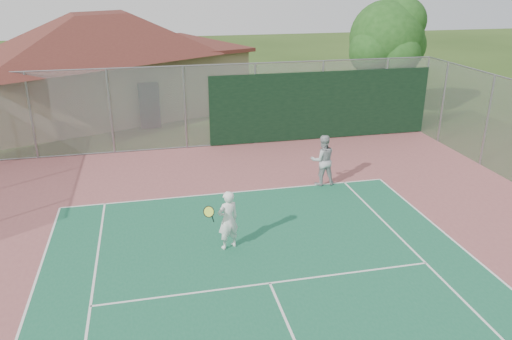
{
  "coord_description": "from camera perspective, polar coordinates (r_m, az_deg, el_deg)",
  "views": [
    {
      "loc": [
        -2.53,
        -3.41,
        6.86
      ],
      "look_at": [
        0.5,
        10.14,
        1.46
      ],
      "focal_mm": 35.0,
      "sensor_mm": 36.0,
      "label": 1
    }
  ],
  "objects": [
    {
      "name": "player_grey_back",
      "position": [
        17.46,
        7.62,
        1.09
      ],
      "size": [
        0.9,
        0.71,
        1.8
      ],
      "rotation": [
        0.0,
        0.0,
        3.11
      ],
      "color": "#A8ABAD",
      "rests_on": "ground"
    },
    {
      "name": "side_fence_right",
      "position": [
        20.88,
        24.91,
        5.09
      ],
      "size": [
        0.08,
        9.0,
        3.5
      ],
      "color": "gray",
      "rests_on": "ground"
    },
    {
      "name": "tree",
      "position": [
        26.17,
        14.86,
        14.14
      ],
      "size": [
        4.29,
        4.06,
        5.98
      ],
      "color": "#3D2916",
      "rests_on": "ground"
    },
    {
      "name": "back_fence",
      "position": [
        21.54,
        0.22,
        7.3
      ],
      "size": [
        20.08,
        0.11,
        3.53
      ],
      "color": "gray",
      "rests_on": "ground"
    },
    {
      "name": "clubhouse",
      "position": [
        28.35,
        -16.98,
        12.71
      ],
      "size": [
        16.52,
        13.83,
        6.08
      ],
      "rotation": [
        0.0,
        0.0,
        0.37
      ],
      "color": "tan",
      "rests_on": "ground"
    },
    {
      "name": "player_white_front",
      "position": [
        13.28,
        -3.26,
        -5.78
      ],
      "size": [
        1.09,
        0.78,
        1.65
      ],
      "rotation": [
        0.0,
        0.0,
        3.49
      ],
      "color": "white",
      "rests_on": "ground"
    }
  ]
}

